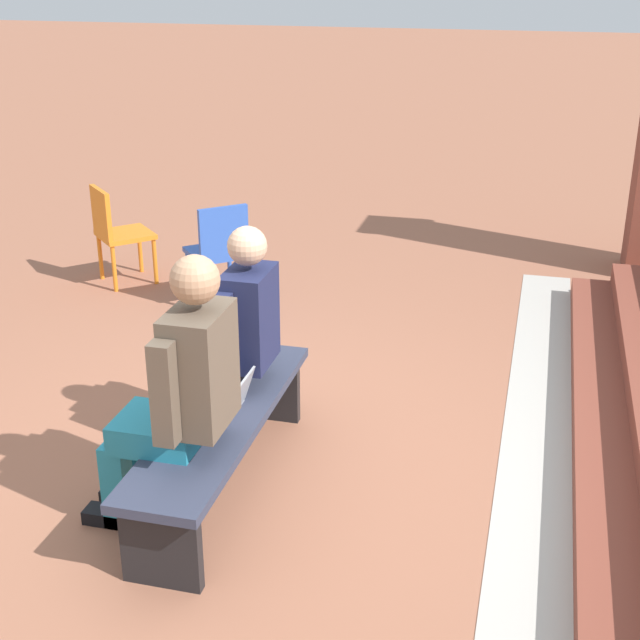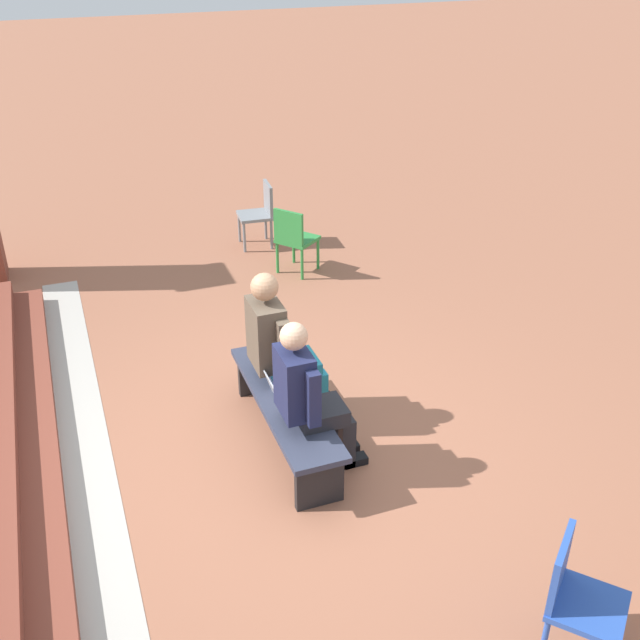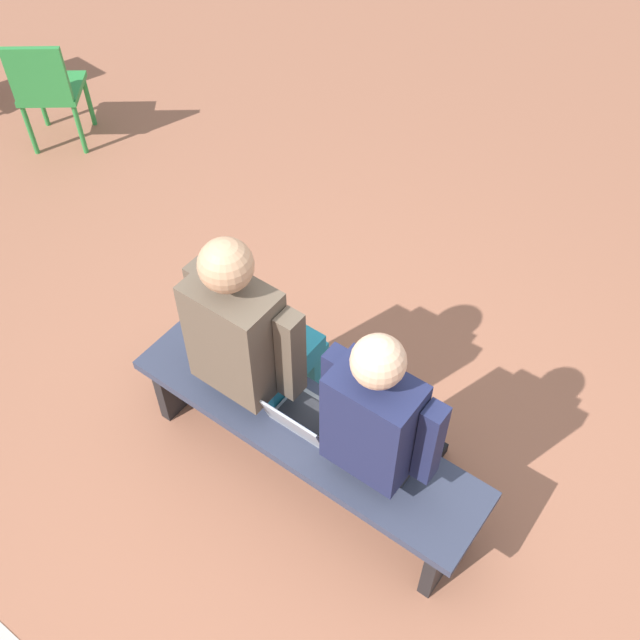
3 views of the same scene
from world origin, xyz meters
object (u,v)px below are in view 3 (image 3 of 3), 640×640
person_student (385,422)px  person_adult (254,339)px  bench (305,434)px  laptop (304,419)px  plastic_chair_far_left (47,87)px

person_student → person_adult: person_adult is taller
bench → person_adult: size_ratio=1.27×
person_student → laptop: person_student is taller
person_student → laptop: bearing=12.1°
bench → plastic_chair_far_left: (3.14, -1.14, 0.13)m
plastic_chair_far_left → person_student: bearing=163.0°
bench → person_adult: (0.34, -0.07, 0.39)m
person_student → laptop: (0.37, 0.08, -0.22)m
laptop → plastic_chair_far_left: 3.35m
person_student → plastic_chair_far_left: 3.68m
laptop → bench: bearing=-63.9°
person_adult → laptop: (-0.35, 0.08, -0.25)m
person_adult → plastic_chair_far_left: 3.01m
person_adult → bench: bearing=168.1°
plastic_chair_far_left → person_adult: bearing=159.0°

